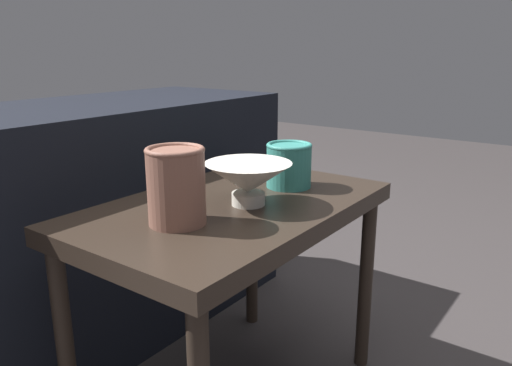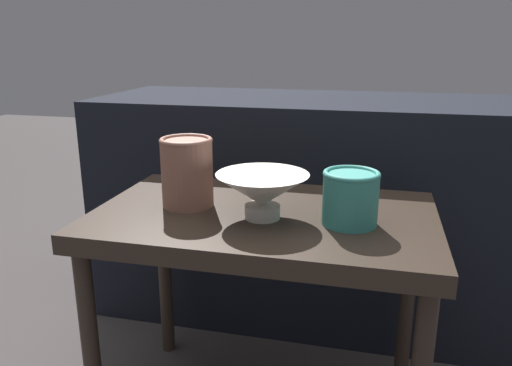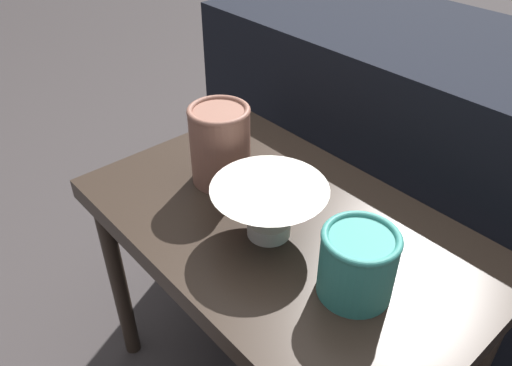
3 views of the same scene
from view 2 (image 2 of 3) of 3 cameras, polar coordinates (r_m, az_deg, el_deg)
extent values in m
cube|color=#2D231C|center=(1.07, 0.92, -4.28)|extent=(0.72, 0.45, 0.04)
cylinder|color=#2D231C|center=(1.15, -18.29, -18.14)|extent=(0.04, 0.04, 0.47)
cylinder|color=#2D231C|center=(1.43, -10.37, -10.22)|extent=(0.04, 0.04, 0.47)
cylinder|color=#2D231C|center=(1.33, 16.88, -12.91)|extent=(0.04, 0.04, 0.47)
cube|color=black|center=(1.63, 5.17, -2.53)|extent=(1.26, 0.50, 0.69)
cylinder|color=silver|center=(1.02, 0.73, -3.28)|extent=(0.07, 0.07, 0.03)
cone|color=silver|center=(1.00, 0.74, -0.77)|extent=(0.19, 0.19, 0.07)
cylinder|color=brown|center=(1.09, -7.85, 1.10)|extent=(0.11, 0.11, 0.15)
torus|color=brown|center=(1.07, -8.00, 4.86)|extent=(0.11, 0.11, 0.01)
cylinder|color=teal|center=(0.99, 10.72, -1.83)|extent=(0.11, 0.11, 0.10)
torus|color=teal|center=(0.98, 10.88, 1.03)|extent=(0.11, 0.11, 0.01)
camera|label=1|loc=(1.08, -60.37, 7.02)|focal=35.00mm
camera|label=3|loc=(0.59, 44.48, 31.82)|focal=35.00mm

